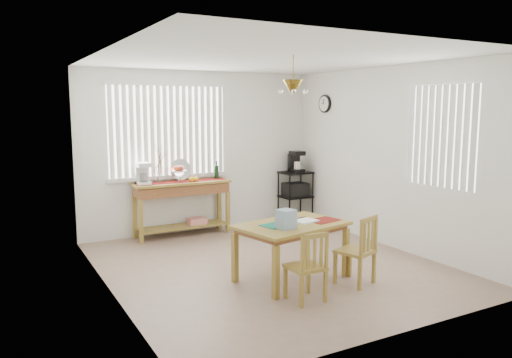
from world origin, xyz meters
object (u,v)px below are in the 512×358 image
sideboard (183,195)px  cart_items (295,162)px  chair_left (307,267)px  dining_table (292,230)px  chair_right (358,251)px  wire_cart (295,191)px

sideboard → cart_items: 2.16m
cart_items → chair_left: size_ratio=0.49×
dining_table → chair_right: chair_right is taller
wire_cart → dining_table: size_ratio=0.64×
wire_cart → cart_items: bearing=90.0°
sideboard → chair_right: bearing=-72.7°
sideboard → wire_cart: wire_cart is taller
sideboard → chair_right: (0.96, -3.08, -0.25)m
cart_items → chair_left: bearing=-121.3°
sideboard → chair_left: bearing=-87.2°
sideboard → wire_cart: 2.12m
cart_items → dining_table: (-1.73, -2.56, -0.47)m
sideboard → wire_cart: size_ratio=1.71×
wire_cart → chair_left: wire_cart is taller
dining_table → chair_left: (-0.23, -0.67, -0.22)m
sideboard → cart_items: bearing=-0.1°
sideboard → cart_items: size_ratio=4.16×
sideboard → chair_right: 3.24m
wire_cart → chair_left: 3.77m
dining_table → chair_right: size_ratio=1.72×
cart_items → dining_table: cart_items is taller
dining_table → chair_left: 0.74m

